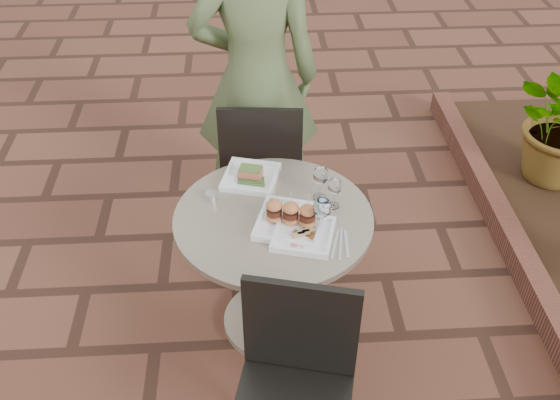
{
  "coord_description": "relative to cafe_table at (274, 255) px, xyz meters",
  "views": [
    {
      "loc": [
        0.09,
        -2.42,
        2.54
      ],
      "look_at": [
        0.22,
        -0.29,
        0.82
      ],
      "focal_mm": 40.0,
      "sensor_mm": 36.0,
      "label": 1
    }
  ],
  "objects": [
    {
      "name": "diner",
      "position": [
        -0.05,
        0.88,
        0.47
      ],
      "size": [
        0.7,
        0.47,
        1.9
      ],
      "primitive_type": "imported",
      "rotation": [
        0.0,
        0.0,
        3.12
      ],
      "color": "#475730",
      "rests_on": "ground"
    },
    {
      "name": "ground",
      "position": [
        -0.19,
        0.29,
        -0.48
      ],
      "size": [
        60.0,
        60.0,
        0.0
      ],
      "primitive_type": "plane",
      "color": "brown",
      "rests_on": "ground"
    },
    {
      "name": "plate_salmon",
      "position": [
        -0.09,
        0.28,
        0.27
      ],
      "size": [
        0.31,
        0.31,
        0.07
      ],
      "rotation": [
        0.0,
        0.0,
        -0.26
      ],
      "color": "white",
      "rests_on": "cafe_table"
    },
    {
      "name": "wine_glass_mid",
      "position": [
        0.22,
        0.12,
        0.37
      ],
      "size": [
        0.07,
        0.07,
        0.18
      ],
      "color": "white",
      "rests_on": "cafe_table"
    },
    {
      "name": "plate_tuna",
      "position": [
        0.12,
        -0.15,
        0.26
      ],
      "size": [
        0.31,
        0.31,
        0.03
      ],
      "rotation": [
        0.0,
        0.0,
        -0.26
      ],
      "color": "white",
      "rests_on": "cafe_table"
    },
    {
      "name": "chair_far",
      "position": [
        -0.03,
        0.7,
        0.07
      ],
      "size": [
        0.48,
        0.48,
        0.93
      ],
      "rotation": [
        0.0,
        0.0,
        3.05
      ],
      "color": "black",
      "rests_on": "ground"
    },
    {
      "name": "chair_near",
      "position": [
        0.05,
        -0.72,
        0.07
      ],
      "size": [
        0.53,
        0.53,
        0.93
      ],
      "rotation": [
        0.0,
        0.0,
        -0.24
      ],
      "color": "black",
      "rests_on": "ground"
    },
    {
      "name": "cafe_table",
      "position": [
        0.0,
        0.0,
        0.0
      ],
      "size": [
        0.9,
        0.9,
        0.73
      ],
      "color": "gray",
      "rests_on": "ground"
    },
    {
      "name": "wine_glass_right",
      "position": [
        0.2,
        -0.12,
        0.38
      ],
      "size": [
        0.08,
        0.08,
        0.19
      ],
      "color": "white",
      "rests_on": "cafe_table"
    },
    {
      "name": "wine_glass_far",
      "position": [
        0.28,
        0.05,
        0.36
      ],
      "size": [
        0.07,
        0.07,
        0.16
      ],
      "color": "white",
      "rests_on": "cafe_table"
    },
    {
      "name": "steel_ramekin",
      "position": [
        -0.28,
        0.13,
        0.27
      ],
      "size": [
        0.07,
        0.07,
        0.04
      ],
      "primitive_type": "cylinder",
      "rotation": [
        0.0,
        0.0,
        -0.26
      ],
      "color": "silver",
      "rests_on": "cafe_table"
    },
    {
      "name": "cutlery_set",
      "position": [
        0.28,
        -0.2,
        0.25
      ],
      "size": [
        0.12,
        0.21,
        0.0
      ],
      "primitive_type": null,
      "rotation": [
        0.0,
        0.0,
        -0.15
      ],
      "color": "silver",
      "rests_on": "cafe_table"
    },
    {
      "name": "plate_sliders",
      "position": [
        0.07,
        -0.07,
        0.29
      ],
      "size": [
        0.36,
        0.36,
        0.19
      ],
      "rotation": [
        0.0,
        0.0,
        -0.29
      ],
      "color": "white",
      "rests_on": "cafe_table"
    },
    {
      "name": "planter_curb",
      "position": [
        1.41,
        0.59,
        -0.41
      ],
      "size": [
        0.12,
        3.0,
        0.15
      ],
      "primitive_type": "cube",
      "color": "brown",
      "rests_on": "ground"
    }
  ]
}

